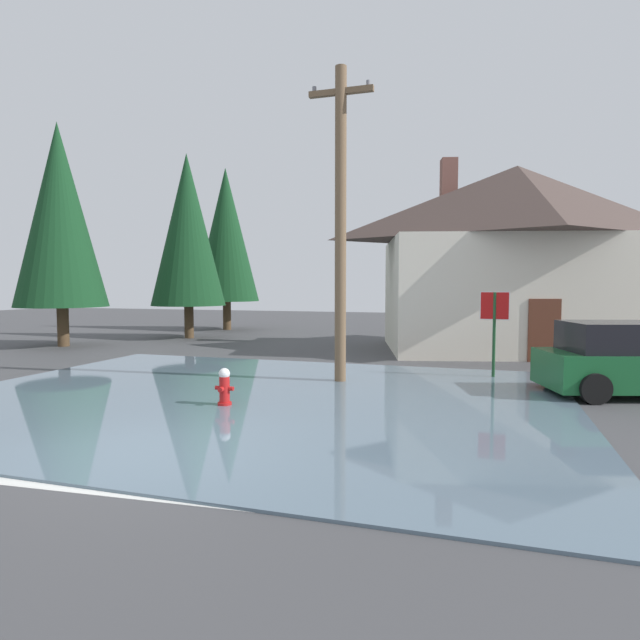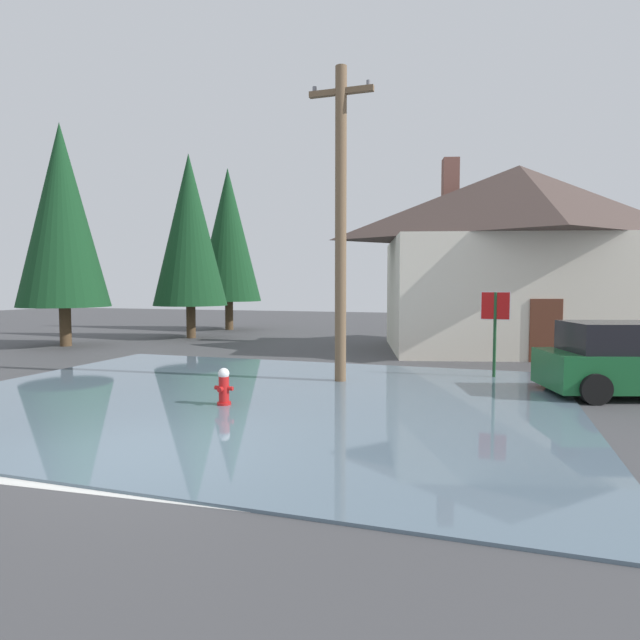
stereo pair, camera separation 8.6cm
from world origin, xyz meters
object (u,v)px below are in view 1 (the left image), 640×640
at_px(stop_sign_far, 494,317).
at_px(parked_car, 634,361).
at_px(pine_tree_short_left, 188,230).
at_px(house, 515,255).
at_px(pine_tree_mid_left, 226,235).
at_px(fire_hydrant, 224,388).
at_px(pine_tree_tall_left, 60,215).
at_px(utility_pole, 341,220).

bearing_deg(stop_sign_far, parked_car, -25.23).
bearing_deg(pine_tree_short_left, house, -1.52).
bearing_deg(pine_tree_mid_left, stop_sign_far, -40.26).
distance_m(fire_hydrant, pine_tree_tall_left, 14.19).
xyz_separation_m(fire_hydrant, utility_pole, (1.52, 3.23, 3.63)).
relative_size(utility_pole, stop_sign_far, 3.39).
relative_size(house, parked_car, 2.57).
bearing_deg(pine_tree_short_left, fire_hydrant, -56.14).
height_order(parked_car, pine_tree_mid_left, pine_tree_mid_left).
distance_m(pine_tree_mid_left, pine_tree_short_left, 4.69).
xyz_separation_m(fire_hydrant, pine_tree_tall_left, (-11.03, 7.55, 4.77)).
bearing_deg(house, stop_sign_far, -97.16).
relative_size(fire_hydrant, pine_tree_tall_left, 0.09).
height_order(stop_sign_far, parked_car, stop_sign_far).
relative_size(stop_sign_far, parked_car, 0.52).
height_order(fire_hydrant, parked_car, parked_car).
relative_size(utility_pole, house, 0.69).
xyz_separation_m(fire_hydrant, pine_tree_mid_left, (-8.44, 16.55, 4.75)).
bearing_deg(house, pine_tree_tall_left, -166.88).
distance_m(pine_tree_tall_left, pine_tree_mid_left, 9.36).
xyz_separation_m(utility_pole, parked_car, (6.56, 0.41, -3.24)).
relative_size(fire_hydrant, utility_pole, 0.10).
height_order(fire_hydrant, stop_sign_far, stop_sign_far).
xyz_separation_m(fire_hydrant, house, (6.00, 11.52, 3.15)).
bearing_deg(utility_pole, pine_tree_mid_left, 126.82).
xyz_separation_m(utility_pole, pine_tree_short_left, (-9.50, 8.65, 0.91)).
bearing_deg(parked_car, pine_tree_mid_left, 142.01).
bearing_deg(stop_sign_far, pine_tree_tall_left, 171.09).
distance_m(stop_sign_far, pine_tree_tall_left, 16.79).
relative_size(fire_hydrant, parked_car, 0.18).
relative_size(house, pine_tree_short_left, 1.34).
bearing_deg(parked_car, utility_pole, -176.46).
height_order(fire_hydrant, house, house).
height_order(parked_car, pine_tree_short_left, pine_tree_short_left).
bearing_deg(parked_car, house, 104.77).
bearing_deg(pine_tree_mid_left, house, -19.19).
xyz_separation_m(house, pine_tree_tall_left, (-17.03, -3.97, 1.63)).
distance_m(pine_tree_tall_left, pine_tree_short_left, 5.31).
xyz_separation_m(pine_tree_mid_left, pine_tree_short_left, (0.46, -4.66, -0.21)).
relative_size(fire_hydrant, house, 0.07).
bearing_deg(pine_tree_short_left, pine_tree_mid_left, 95.70).
xyz_separation_m(utility_pole, pine_tree_tall_left, (-12.55, 4.31, 1.14)).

